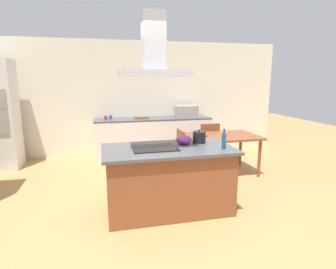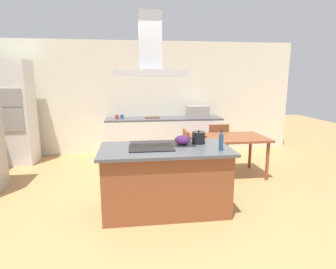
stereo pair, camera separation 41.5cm
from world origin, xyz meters
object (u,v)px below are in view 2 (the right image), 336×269
coffee_mug_red (117,117)px  coffee_mug_blue (122,116)px  countertop_microwave (198,112)px  wall_oven_stack (15,113)px  chair_facing_back_wall (217,141)px  mixing_bowl (182,140)px  olive_oil_bottle (221,142)px  chair_at_left_end (180,151)px  cooktop (151,148)px  cutting_board (152,117)px  tea_kettle (199,138)px  range_hood (150,56)px  dining_table (228,141)px

coffee_mug_red → coffee_mug_blue: (0.11, 0.06, 0.00)m
countertop_microwave → wall_oven_stack: size_ratio=0.23×
countertop_microwave → chair_facing_back_wall: countertop_microwave is taller
mixing_bowl → coffee_mug_blue: 2.92m
countertop_microwave → chair_facing_back_wall: 1.10m
mixing_bowl → coffee_mug_red: 2.90m
olive_oil_bottle → chair_at_left_end: 1.61m
cooktop → mixing_bowl: (0.46, 0.17, 0.06)m
cooktop → wall_oven_stack: bearing=135.7°
cutting_board → wall_oven_stack: (-2.95, -0.28, 0.19)m
tea_kettle → coffee_mug_red: size_ratio=2.67×
mixing_bowl → wall_oven_stack: size_ratio=0.10×
olive_oil_bottle → range_hood: bearing=165.5°
tea_kettle → mixing_bowl: (-0.24, -0.01, -0.02)m
cutting_board → tea_kettle: bearing=-80.6°
cutting_board → coffee_mug_blue: bearing=179.4°
mixing_bowl → countertop_microwave: 2.85m
cutting_board → range_hood: range_hood is taller
coffee_mug_blue → chair_facing_back_wall: (2.01, -1.00, -0.44)m
cooktop → countertop_microwave: 3.18m
cutting_board → countertop_microwave: bearing=-2.6°
mixing_bowl → dining_table: (1.08, 1.11, -0.30)m
cutting_board → chair_facing_back_wall: size_ratio=0.38×
olive_oil_bottle → chair_facing_back_wall: size_ratio=0.30×
coffee_mug_blue → chair_facing_back_wall: coffee_mug_blue is taller
cooktop → coffee_mug_blue: 2.98m
mixing_bowl → countertop_microwave: bearing=72.1°
coffee_mug_red → range_hood: (0.58, -2.88, 1.16)m
olive_oil_bottle → dining_table: bearing=66.8°
countertop_microwave → range_hood: (-1.33, -2.88, 1.06)m
dining_table → range_hood: 2.46m
cutting_board → chair_facing_back_wall: 1.68m
dining_table → chair_at_left_end: 0.93m
cooktop → coffee_mug_red: coffee_mug_red is taller
coffee_mug_red → coffee_mug_blue: bearing=27.1°
cooktop → cutting_board: 2.94m
chair_at_left_end → range_hood: size_ratio=0.99×
wall_oven_stack → cutting_board: bearing=5.5°
range_hood → cooktop: bearing=0.0°
cooktop → tea_kettle: tea_kettle is taller
countertop_microwave → wall_oven_stack: (-4.04, -0.23, 0.06)m
chair_at_left_end → countertop_microwave: bearing=66.2°
cutting_board → range_hood: 3.17m
coffee_mug_blue → tea_kettle: bearing=-67.0°
chair_at_left_end → olive_oil_bottle: bearing=-79.8°
cooktop → chair_facing_back_wall: (1.54, 1.94, -0.40)m
wall_oven_stack → chair_at_left_end: wall_oven_stack is taller
tea_kettle → chair_facing_back_wall: (0.84, 1.76, -0.48)m
cutting_board → wall_oven_stack: size_ratio=0.15×
countertop_microwave → wall_oven_stack: bearing=-176.7°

